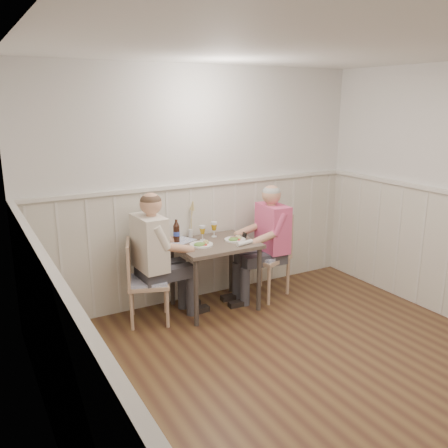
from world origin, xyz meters
name	(u,v)px	position (x,y,z in m)	size (l,w,h in m)	color
ground_plane	(331,392)	(0.00, 0.00, 0.00)	(4.50, 4.50, 0.00)	#462A1C
room_shell	(343,204)	(0.00, 0.00, 1.52)	(4.04, 4.54, 2.60)	white
wainscot	(282,282)	(0.00, 0.69, 0.69)	(4.00, 4.49, 1.34)	silver
dining_table	(215,252)	(-0.04, 1.84, 0.64)	(0.85, 0.70, 0.75)	brown
chair_right	(268,251)	(0.68, 1.88, 0.53)	(0.59, 0.59, 0.97)	tan
chair_left	(143,279)	(-0.85, 1.89, 0.47)	(0.52, 0.52, 0.87)	tan
man_in_pink	(269,250)	(0.64, 1.80, 0.56)	(0.64, 0.44, 1.34)	#3F3F47
diner_cream	(154,267)	(-0.73, 1.87, 0.58)	(0.65, 0.45, 1.38)	#3F3F47
plate_man	(235,239)	(0.18, 1.80, 0.77)	(0.23, 0.23, 0.06)	white
plate_diner	(201,244)	(-0.23, 1.80, 0.77)	(0.25, 0.25, 0.06)	white
beer_glass_a	(214,227)	(0.05, 2.04, 0.87)	(0.07, 0.07, 0.17)	silver
beer_glass_b	(202,230)	(-0.12, 1.98, 0.86)	(0.07, 0.07, 0.16)	silver
beer_bottle	(176,232)	(-0.40, 2.05, 0.86)	(0.07, 0.07, 0.25)	black
rolled_napkin	(245,243)	(0.19, 1.61, 0.77)	(0.21, 0.08, 0.04)	white
grass_vase	(190,220)	(-0.18, 2.15, 0.94)	(0.05, 0.05, 0.43)	silver
gingham_mat	(181,241)	(-0.34, 2.07, 0.75)	(0.35, 0.32, 0.01)	#6F7DBA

